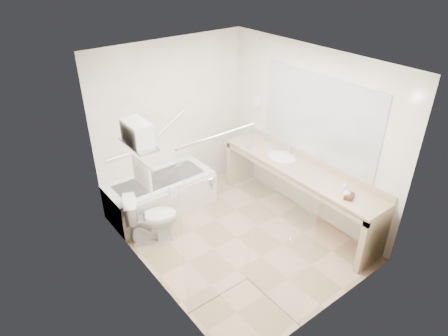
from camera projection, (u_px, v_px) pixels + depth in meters
floor at (237, 237)px, 5.69m from camera, size 3.20×3.20×0.00m
ceiling at (240, 62)px, 4.43m from camera, size 2.60×3.20×0.10m
wall_back at (173, 121)px, 6.16m from camera, size 2.60×0.10×2.50m
wall_front at (340, 222)px, 3.96m from camera, size 2.60×0.10×2.50m
wall_left at (147, 195)px, 4.37m from camera, size 0.10×3.20×2.50m
wall_right at (308, 134)px, 5.75m from camera, size 0.10×3.20×2.50m
bathtub at (161, 194)px, 6.13m from camera, size 1.60×0.73×0.59m
grab_bar_short at (119, 157)px, 5.78m from camera, size 0.40×0.03×0.03m
grab_bar_long at (171, 122)px, 6.10m from camera, size 0.53×0.03×0.33m
shower_enclosure at (248, 227)px, 4.18m from camera, size 0.96×0.91×2.11m
towel_shelf at (138, 140)px, 4.43m from camera, size 0.24×0.55×0.81m
vanity_counter at (299, 180)px, 5.80m from camera, size 0.55×2.70×0.95m
sink at (281, 158)px, 6.00m from camera, size 0.40×0.52×0.14m
faucet at (289, 149)px, 6.03m from camera, size 0.03×0.03×0.14m
mirror at (318, 118)px, 5.49m from camera, size 0.02×2.00×1.20m
hairdryer_unit at (257, 101)px, 6.34m from camera, size 0.08×0.10×0.18m
toilet at (152, 218)px, 5.49m from camera, size 0.82×0.64×0.70m
amenity_basket at (349, 196)px, 5.02m from camera, size 0.19×0.16×0.05m
soap_bottle_a at (344, 188)px, 5.19m from camera, size 0.08×0.13×0.06m
soap_bottle_b at (347, 194)px, 5.04m from camera, size 0.13×0.15×0.10m
water_bottle_left at (261, 139)px, 6.29m from camera, size 0.07×0.07×0.21m
water_bottle_mid at (253, 140)px, 6.28m from camera, size 0.06×0.06×0.20m
water_bottle_right at (245, 132)px, 6.53m from camera, size 0.06×0.06×0.19m
drinking_glass_near at (247, 145)px, 6.22m from camera, size 0.09×0.09×0.08m
drinking_glass_far at (250, 146)px, 6.19m from camera, size 0.07×0.07×0.09m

